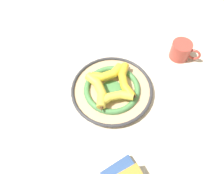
# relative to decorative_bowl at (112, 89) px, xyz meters

# --- Properties ---
(ground_plane) EXTENTS (2.80, 2.80, 0.00)m
(ground_plane) POSITION_rel_decorative_bowl_xyz_m (-0.01, 0.02, -0.02)
(ground_plane) COLOR beige
(decorative_bowl) EXTENTS (0.36, 0.36, 0.03)m
(decorative_bowl) POSITION_rel_decorative_bowl_xyz_m (0.00, 0.00, 0.00)
(decorative_bowl) COLOR tan
(decorative_bowl) RESTS_ON ground_plane
(banana_a) EXTENTS (0.15, 0.11, 0.03)m
(banana_a) POSITION_rel_decorative_bowl_xyz_m (0.04, -0.05, 0.04)
(banana_a) COLOR yellow
(banana_a) RESTS_ON decorative_bowl
(banana_b) EXTENTS (0.15, 0.16, 0.04)m
(banana_b) POSITION_rel_decorative_bowl_xyz_m (-0.04, -0.05, 0.04)
(banana_b) COLOR gold
(banana_b) RESTS_ON decorative_bowl
(banana_c) EXTENTS (0.13, 0.13, 0.04)m
(banana_c) POSITION_rel_decorative_bowl_xyz_m (-0.04, 0.05, 0.04)
(banana_c) COLOR yellow
(banana_c) RESTS_ON decorative_bowl
(banana_d) EXTENTS (0.11, 0.18, 0.04)m
(banana_d) POSITION_rel_decorative_bowl_xyz_m (0.04, 0.05, 0.04)
(banana_d) COLOR gold
(banana_d) RESTS_ON decorative_bowl
(coffee_mug) EXTENTS (0.14, 0.10, 0.09)m
(coffee_mug) POSITION_rel_decorative_bowl_xyz_m (0.23, 0.32, 0.03)
(coffee_mug) COLOR #B24238
(coffee_mug) RESTS_ON ground_plane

